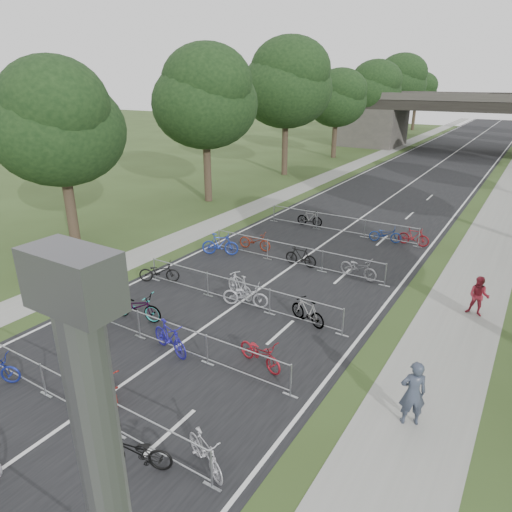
{
  "coord_description": "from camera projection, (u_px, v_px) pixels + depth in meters",
  "views": [
    {
      "loc": [
        9.58,
        1.13,
        8.74
      ],
      "look_at": [
        -0.78,
        17.69,
        1.1
      ],
      "focal_mm": 32.0,
      "sensor_mm": 36.0,
      "label": 1
    }
  ],
  "objects": [
    {
      "name": "bike_16",
      "position": [
        159.0,
        272.0,
        20.79
      ],
      "size": [
        1.94,
        1.49,
        0.98
      ],
      "primitive_type": "imported",
      "rotation": [
        0.0,
        0.0,
        2.09
      ],
      "color": "black",
      "rests_on": "ground"
    },
    {
      "name": "bike_13",
      "position": [
        137.0,
        306.0,
        17.5
      ],
      "size": [
        2.24,
        1.15,
        1.12
      ],
      "primitive_type": "imported",
      "rotation": [
        0.0,
        0.0,
        1.77
      ],
      "color": "#9FA2A6",
      "rests_on": "ground"
    },
    {
      "name": "barrier_row_6",
      "position": [
        340.0,
        224.0,
        27.35
      ],
      "size": [
        9.7,
        0.08,
        1.1
      ],
      "color": "#9FA2A6",
      "rests_on": "ground"
    },
    {
      "name": "bike_18",
      "position": [
        245.0,
        295.0,
        18.55
      ],
      "size": [
        2.03,
        1.2,
        1.01
      ],
      "primitive_type": "imported",
      "rotation": [
        0.0,
        0.0,
        1.87
      ],
      "color": "#A5A5AD",
      "rests_on": "ground"
    },
    {
      "name": "bike_11",
      "position": [
        205.0,
        452.0,
        10.77
      ],
      "size": [
        1.69,
        1.08,
        0.99
      ],
      "primitive_type": "imported",
      "rotation": [
        0.0,
        0.0,
        1.16
      ],
      "color": "#ADACB4",
      "rests_on": "ground"
    },
    {
      "name": "pedestrian_a",
      "position": [
        413.0,
        393.0,
        12.05
      ],
      "size": [
        0.84,
        0.74,
        1.93
      ],
      "primitive_type": "imported",
      "rotation": [
        0.0,
        0.0,
        3.64
      ],
      "color": "#31394A",
      "rests_on": "ground"
    },
    {
      "name": "lane_markings",
      "position": [
        430.0,
        170.0,
        46.5
      ],
      "size": [
        0.12,
        140.0,
        0.0
      ],
      "primitive_type": "cube",
      "color": "silver",
      "rests_on": "ground"
    },
    {
      "name": "pedestrian_b",
      "position": [
        479.0,
        297.0,
        17.73
      ],
      "size": [
        0.83,
        0.67,
        1.62
      ],
      "primitive_type": "imported",
      "rotation": [
        0.0,
        0.0,
        -0.07
      ],
      "color": "maroon",
      "rests_on": "ground"
    },
    {
      "name": "bike_26",
      "position": [
        385.0,
        234.0,
        25.86
      ],
      "size": [
        1.88,
        1.05,
        0.94
      ],
      "primitive_type": "imported",
      "rotation": [
        0.0,
        0.0,
        1.82
      ],
      "color": "navy",
      "rests_on": "ground"
    },
    {
      "name": "bike_19",
      "position": [
        308.0,
        312.0,
        17.22
      ],
      "size": [
        1.75,
        0.99,
        1.02
      ],
      "primitive_type": "imported",
      "rotation": [
        0.0,
        0.0,
        4.39
      ],
      "color": "#9FA2A6",
      "rests_on": "ground"
    },
    {
      "name": "barrier_row_3",
      "position": [
        171.0,
        336.0,
        15.51
      ],
      "size": [
        9.7,
        0.08,
        1.1
      ],
      "color": "#9FA2A6",
      "rests_on": "ground"
    },
    {
      "name": "bike_20",
      "position": [
        220.0,
        244.0,
        23.94
      ],
      "size": [
        2.01,
        1.31,
        1.18
      ],
      "primitive_type": "imported",
      "rotation": [
        0.0,
        0.0,
        2.0
      ],
      "color": "#1C329A",
      "rests_on": "ground"
    },
    {
      "name": "bike_17",
      "position": [
        240.0,
        286.0,
        19.28
      ],
      "size": [
        1.85,
        1.14,
        1.08
      ],
      "primitive_type": "imported",
      "rotation": [
        0.0,
        0.0,
        4.33
      ],
      "color": "#AFB1B7",
      "rests_on": "ground"
    },
    {
      "name": "bike_25",
      "position": [
        310.0,
        218.0,
        28.69
      ],
      "size": [
        1.69,
        0.6,
        1.0
      ],
      "primitive_type": "imported",
      "rotation": [
        0.0,
        0.0,
        1.65
      ],
      "color": "#9FA2A6",
      "rests_on": "ground"
    },
    {
      "name": "bike_15",
      "position": [
        260.0,
        353.0,
        14.66
      ],
      "size": [
        1.96,
        1.11,
        0.97
      ],
      "primitive_type": "imported",
      "rotation": [
        0.0,
        0.0,
        1.31
      ],
      "color": "maroon",
      "rests_on": "ground"
    },
    {
      "name": "sidewalk_left",
      "position": [
        360.0,
        163.0,
        50.2
      ],
      "size": [
        2.0,
        140.0,
        0.01
      ],
      "primitive_type": "cube",
      "color": "gray",
      "rests_on": "ground"
    },
    {
      "name": "barrier_row_4",
      "position": [
        237.0,
        293.0,
        18.67
      ],
      "size": [
        9.7,
        0.08,
        1.1
      ],
      "color": "#9FA2A6",
      "rests_on": "ground"
    },
    {
      "name": "bike_22",
      "position": [
        301.0,
        256.0,
        22.54
      ],
      "size": [
        1.69,
        0.49,
        1.02
      ],
      "primitive_type": "imported",
      "rotation": [
        0.0,
        0.0,
        4.71
      ],
      "color": "black",
      "rests_on": "ground"
    },
    {
      "name": "overpass_bridge",
      "position": [
        461.0,
        123.0,
        57.05
      ],
      "size": [
        31.0,
        8.0,
        7.05
      ],
      "color": "#403E39",
      "rests_on": "ground"
    },
    {
      "name": "tree_left_0",
      "position": [
        58.0,
        126.0,
        22.86
      ],
      "size": [
        6.72,
        6.72,
        10.25
      ],
      "color": "#33261C",
      "rests_on": "ground"
    },
    {
      "name": "bike_10",
      "position": [
        136.0,
        452.0,
        10.8
      ],
      "size": [
        1.9,
        1.28,
        0.95
      ],
      "primitive_type": "imported",
      "rotation": [
        0.0,
        0.0,
        5.11
      ],
      "color": "black",
      "rests_on": "ground"
    },
    {
      "name": "tree_left_2",
      "position": [
        287.0,
        85.0,
        41.22
      ],
      "size": [
        8.4,
        8.4,
        12.81
      ],
      "color": "#33261C",
      "rests_on": "ground"
    },
    {
      "name": "tree_left_5",
      "position": [
        399.0,
        82.0,
        69.64
      ],
      "size": [
        8.4,
        8.4,
        12.81
      ],
      "color": "#33261C",
      "rests_on": "ground"
    },
    {
      "name": "bike_27",
      "position": [
        414.0,
        237.0,
        25.34
      ],
      "size": [
        1.71,
        0.48,
        1.03
      ],
      "primitive_type": "imported",
      "rotation": [
        0.0,
        0.0,
        1.57
      ],
      "color": "maroon",
      "rests_on": "ground"
    },
    {
      "name": "tree_left_6",
      "position": [
        417.0,
        92.0,
        79.7
      ],
      "size": [
        6.72,
        6.72,
        10.25
      ],
      "color": "#33261C",
      "rests_on": "ground"
    },
    {
      "name": "tree_left_4",
      "position": [
        373.0,
        90.0,
        60.46
      ],
      "size": [
        7.56,
        7.56,
        11.53
      ],
      "color": "#33261C",
      "rests_on": "ground"
    },
    {
      "name": "bike_23",
      "position": [
        359.0,
        268.0,
        21.2
      ],
      "size": [
        1.99,
        1.0,
        1.0
      ],
      "primitive_type": "imported",
      "rotation": [
        0.0,
        0.0,
        1.39
      ],
      "color": "#939298",
      "rests_on": "ground"
    },
    {
      "name": "road",
      "position": [
        430.0,
        170.0,
        46.5
      ],
      "size": [
        11.0,
        140.0,
        0.01
      ],
      "primitive_type": "cube",
      "color": "black",
      "rests_on": "ground"
    },
    {
      "name": "bike_9",
      "position": [
        108.0,
        381.0,
        13.23
      ],
      "size": [
        1.86,
        1.27,
        1.1
      ],
      "primitive_type": "imported",
      "rotation": [
        0.0,
        0.0,
        1.11
      ],
      "color": "maroon",
      "rests_on": "ground"
    },
    {
      "name": "bike_14",
      "position": [
        170.0,
        338.0,
        15.37
      ],
      "size": [
        1.97,
        1.01,
        1.14
      ],
      "primitive_type": "imported",
      "rotation": [
        0.0,
        0.0,
        1.31
      ],
      "color": "navy",
      "rests_on": "ground"
    },
    {
      "name": "tree_left_3",
      "position": [
        337.0,
        99.0,
        51.28
      ],
      "size": [
        6.72,
        6.72,
        10.25
      ],
      "color": "#33261C",
      "rests_on": "ground"
    },
    {
      "name": "barrier_row_5",
      "position": [
        294.0,
        255.0,
        22.62
      ],
      "size": [
        9.7,
        0.08,
        1.1
      ],
      "color": "#9FA2A6",
      "rests_on": "ground"
    },
    {
      "name": "bike_12",
      "position": [
        93.0,
        326.0,
        16.2
      ],
      "size": [
        1.79,
        0.96,
        1.04
      ],
      "primitive_type": "imported",
      "rotation": [
        0.0,
        0.0,
        4.42
      ],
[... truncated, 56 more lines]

